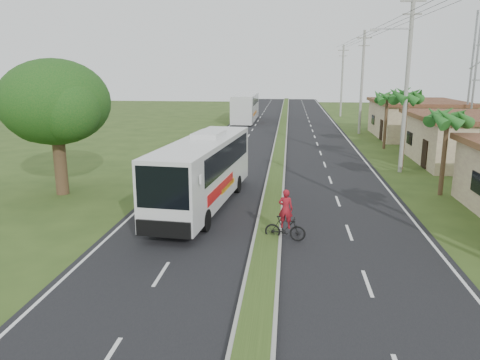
# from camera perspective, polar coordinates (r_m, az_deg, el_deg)

# --- Properties ---
(ground) EXTENTS (180.00, 180.00, 0.00)m
(ground) POSITION_cam_1_polar(r_m,az_deg,el_deg) (16.22, 2.69, -11.96)
(ground) COLOR #2F4519
(ground) RESTS_ON ground
(road_asphalt) EXTENTS (14.00, 160.00, 0.02)m
(road_asphalt) POSITION_cam_1_polar(r_m,az_deg,el_deg) (35.34, 4.61, 1.99)
(road_asphalt) COLOR black
(road_asphalt) RESTS_ON ground
(median_strip) EXTENTS (1.20, 160.00, 0.18)m
(median_strip) POSITION_cam_1_polar(r_m,az_deg,el_deg) (35.32, 4.62, 2.14)
(median_strip) COLOR gray
(median_strip) RESTS_ON ground
(lane_edge_left) EXTENTS (0.12, 160.00, 0.01)m
(lane_edge_left) POSITION_cam_1_polar(r_m,az_deg,el_deg) (36.12, -6.08, 2.19)
(lane_edge_left) COLOR silver
(lane_edge_left) RESTS_ON ground
(lane_edge_right) EXTENTS (0.12, 160.00, 0.01)m
(lane_edge_right) POSITION_cam_1_polar(r_m,az_deg,el_deg) (35.82, 15.39, 1.69)
(lane_edge_right) COLOR silver
(lane_edge_right) RESTS_ON ground
(shop_mid) EXTENTS (7.60, 10.60, 3.67)m
(shop_mid) POSITION_cam_1_polar(r_m,az_deg,el_deg) (39.28, 25.69, 4.59)
(shop_mid) COLOR tan
(shop_mid) RESTS_ON ground
(shop_far) EXTENTS (8.60, 11.60, 3.82)m
(shop_far) POSITION_cam_1_polar(r_m,az_deg,el_deg) (52.58, 20.69, 7.01)
(shop_far) COLOR tan
(shop_far) RESTS_ON ground
(palm_verge_b) EXTENTS (2.40, 2.40, 5.05)m
(palm_verge_b) POSITION_cam_1_polar(r_m,az_deg,el_deg) (28.12, 24.00, 6.94)
(palm_verge_b) COLOR #473321
(palm_verge_b) RESTS_ON ground
(palm_verge_c) EXTENTS (2.40, 2.40, 5.85)m
(palm_verge_c) POSITION_cam_1_polar(r_m,az_deg,el_deg) (34.63, 19.66, 9.57)
(palm_verge_c) COLOR #473321
(palm_verge_c) RESTS_ON ground
(palm_verge_d) EXTENTS (2.40, 2.40, 5.25)m
(palm_verge_d) POSITION_cam_1_polar(r_m,az_deg,el_deg) (43.55, 17.52, 9.58)
(palm_verge_d) COLOR #473321
(palm_verge_d) RESTS_ON ground
(shade_tree) EXTENTS (6.30, 6.00, 7.54)m
(shade_tree) POSITION_cam_1_polar(r_m,az_deg,el_deg) (27.90, -21.80, 8.48)
(shade_tree) COLOR #473321
(shade_tree) RESTS_ON ground
(utility_pole_b) EXTENTS (3.20, 0.28, 12.00)m
(utility_pole_b) POSITION_cam_1_polar(r_m,az_deg,el_deg) (33.54, 19.65, 11.42)
(utility_pole_b) COLOR gray
(utility_pole_b) RESTS_ON ground
(utility_pole_c) EXTENTS (1.60, 0.28, 11.00)m
(utility_pole_c) POSITION_cam_1_polar(r_m,az_deg,el_deg) (53.22, 14.64, 11.55)
(utility_pole_c) COLOR gray
(utility_pole_c) RESTS_ON ground
(utility_pole_d) EXTENTS (1.60, 0.28, 10.50)m
(utility_pole_d) POSITION_cam_1_polar(r_m,az_deg,el_deg) (73.07, 12.33, 11.83)
(utility_pole_d) COLOR gray
(utility_pole_d) RESTS_ON ground
(coach_bus_main) EXTENTS (3.53, 11.79, 3.75)m
(coach_bus_main) POSITION_cam_1_polar(r_m,az_deg,el_deg) (23.89, -4.44, 1.54)
(coach_bus_main) COLOR silver
(coach_bus_main) RESTS_ON ground
(coach_bus_far) EXTENTS (2.79, 12.58, 3.66)m
(coach_bus_far) POSITION_cam_1_polar(r_m,az_deg,el_deg) (64.60, 0.68, 9.01)
(coach_bus_far) COLOR silver
(coach_bus_far) RESTS_ON ground
(motorcyclist) EXTENTS (1.76, 0.75, 2.19)m
(motorcyclist) POSITION_cam_1_polar(r_m,az_deg,el_deg) (19.42, 5.54, -5.18)
(motorcyclist) COLOR black
(motorcyclist) RESTS_ON ground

